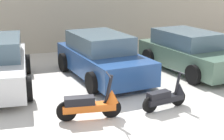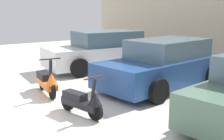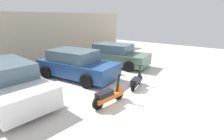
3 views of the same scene
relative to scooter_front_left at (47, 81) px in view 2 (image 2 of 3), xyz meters
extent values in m
plane|color=silver|center=(1.39, -1.21, -0.38)|extent=(28.00, 28.00, 0.00)
cylinder|color=black|center=(0.46, -0.07, -0.14)|extent=(0.48, 0.15, 0.48)
cylinder|color=black|center=(-0.59, 0.09, -0.14)|extent=(0.48, 0.15, 0.48)
cube|color=orange|center=(-0.07, 0.01, -0.08)|extent=(1.27, 0.47, 0.17)
cube|color=black|center=(-0.29, 0.04, 0.09)|extent=(0.73, 0.38, 0.19)
cylinder|color=black|center=(0.40, -0.06, 0.34)|extent=(0.23, 0.11, 0.68)
cylinder|color=black|center=(0.40, -0.06, 0.67)|extent=(0.11, 0.55, 0.03)
cone|color=orange|center=(0.47, -0.07, 0.16)|extent=(0.36, 0.36, 0.31)
cylinder|color=black|center=(2.35, 0.05, -0.17)|extent=(0.42, 0.15, 0.41)
cylinder|color=black|center=(1.45, -0.13, -0.17)|extent=(0.42, 0.15, 0.41)
cube|color=black|center=(1.90, -0.04, -0.12)|extent=(1.11, 0.45, 0.14)
cube|color=black|center=(1.71, -0.08, 0.03)|extent=(0.64, 0.35, 0.16)
cylinder|color=black|center=(2.31, 0.04, 0.24)|extent=(0.20, 0.11, 0.59)
cylinder|color=black|center=(2.31, 0.04, 0.54)|extent=(0.12, 0.48, 0.03)
cone|color=black|center=(2.37, 0.05, 0.09)|extent=(0.33, 0.33, 0.27)
cube|color=white|center=(-2.06, 3.19, 0.17)|extent=(2.28, 4.56, 0.73)
cube|color=slate|center=(-2.03, 3.45, 0.82)|extent=(1.86, 2.61, 0.57)
cylinder|color=black|center=(-1.26, 1.74, -0.05)|extent=(0.30, 0.69, 0.67)
cylinder|color=black|center=(-3.15, 1.94, -0.05)|extent=(0.30, 0.69, 0.67)
cylinder|color=black|center=(-0.97, 4.44, -0.05)|extent=(0.30, 0.69, 0.67)
cylinder|color=black|center=(-2.86, 4.64, -0.05)|extent=(0.30, 0.69, 0.67)
cube|color=navy|center=(1.32, 3.11, 0.15)|extent=(2.16, 4.37, 0.70)
cube|color=slate|center=(1.29, 3.36, 0.78)|extent=(1.77, 2.50, 0.55)
cylinder|color=black|center=(2.35, 1.89, -0.06)|extent=(0.28, 0.66, 0.64)
cylinder|color=black|center=(0.53, 1.72, -0.06)|extent=(0.28, 0.66, 0.64)
cylinder|color=black|center=(2.10, 4.50, -0.06)|extent=(0.28, 0.66, 0.64)
cylinder|color=black|center=(0.28, 4.32, -0.06)|extent=(0.28, 0.66, 0.64)
cylinder|color=black|center=(3.72, 1.43, -0.07)|extent=(0.29, 0.65, 0.63)
camera|label=1|loc=(-2.14, -7.21, 2.92)|focal=55.00mm
camera|label=2|loc=(7.06, -2.96, 1.89)|focal=45.00mm
camera|label=3|loc=(-4.65, -3.45, 2.70)|focal=28.00mm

